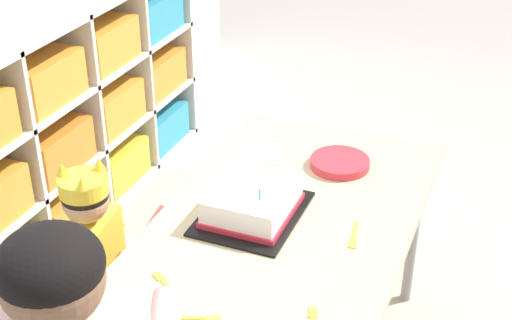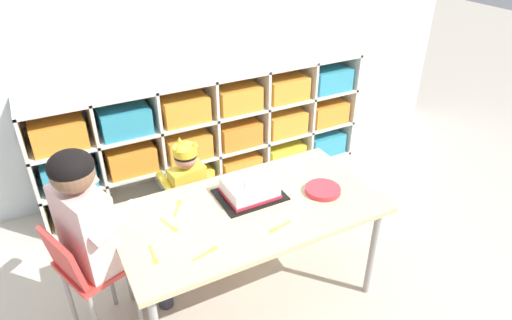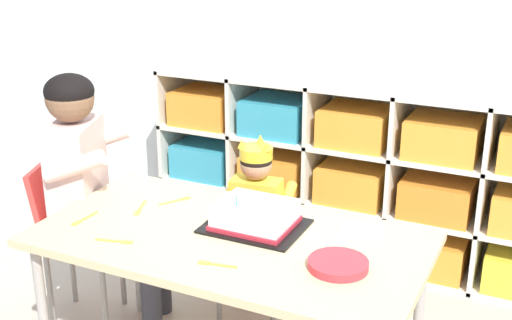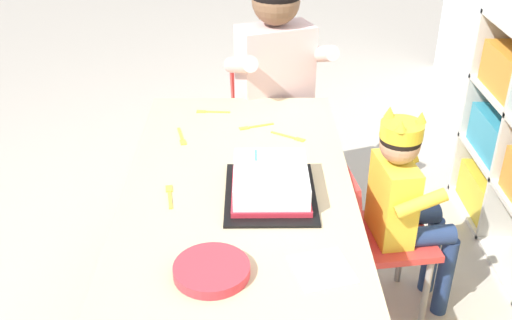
# 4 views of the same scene
# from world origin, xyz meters

# --- Properties ---
(activity_table) EXTENTS (1.34, 0.70, 0.63)m
(activity_table) POSITION_xyz_m (0.00, 0.00, 0.58)
(activity_table) COLOR #D1B789
(activity_table) RESTS_ON ground
(classroom_chair_blue) EXTENTS (0.34, 0.37, 0.61)m
(classroom_chair_blue) POSITION_xyz_m (-0.14, 0.46, 0.35)
(classroom_chair_blue) COLOR red
(classroom_chair_blue) RESTS_ON ground
(child_with_crown) EXTENTS (0.32, 0.32, 0.80)m
(child_with_crown) POSITION_xyz_m (-0.15, 0.56, 0.49)
(child_with_crown) COLOR yellow
(child_with_crown) RESTS_ON ground
(classroom_chair_adult_side) EXTENTS (0.39, 0.40, 0.71)m
(classroom_chair_adult_side) POSITION_xyz_m (-0.81, 0.12, 0.46)
(classroom_chair_adult_side) COLOR red
(classroom_chair_adult_side) RESTS_ON ground
(adult_helper_seated) EXTENTS (0.48, 0.46, 1.09)m
(adult_helper_seated) POSITION_xyz_m (-0.71, 0.16, 0.68)
(adult_helper_seated) COLOR beige
(adult_helper_seated) RESTS_ON ground
(birthday_cake_on_tray) EXTENTS (0.34, 0.27, 0.13)m
(birthday_cake_on_tray) POSITION_xyz_m (0.05, 0.10, 0.66)
(birthday_cake_on_tray) COLOR black
(birthday_cake_on_tray) RESTS_ON activity_table
(paper_plate_stack) EXTENTS (0.19, 0.19, 0.03)m
(paper_plate_stack) POSITION_xyz_m (0.41, -0.06, 0.64)
(paper_plate_stack) COLOR #DB333D
(paper_plate_stack) RESTS_ON activity_table
(paper_napkin_square) EXTENTS (0.17, 0.17, 0.00)m
(paper_napkin_square) POSITION_xyz_m (0.39, 0.21, 0.63)
(paper_napkin_square) COLOR white
(paper_napkin_square) RESTS_ON activity_table
(fork_near_cake_tray) EXTENTS (0.13, 0.05, 0.00)m
(fork_near_cake_tray) POSITION_xyz_m (-0.32, -0.21, 0.63)
(fork_near_cake_tray) COLOR yellow
(fork_near_cake_tray) RESTS_ON activity_table
(fork_by_napkin) EXTENTS (0.06, 0.13, 0.00)m
(fork_by_napkin) POSITION_xyz_m (-0.40, 0.05, 0.63)
(fork_by_napkin) COLOR yellow
(fork_by_napkin) RESTS_ON activity_table
(fork_scattered_mid_table) EXTENTS (0.08, 0.12, 0.00)m
(fork_scattered_mid_table) POSITION_xyz_m (-0.32, 0.18, 0.63)
(fork_scattered_mid_table) COLOR yellow
(fork_scattered_mid_table) RESTS_ON activity_table
(fork_at_table_front_edge) EXTENTS (0.13, 0.04, 0.00)m
(fork_at_table_front_edge) POSITION_xyz_m (0.05, -0.20, 0.63)
(fork_at_table_front_edge) COLOR yellow
(fork_at_table_front_edge) RESTS_ON activity_table
(fork_beside_plate_stack) EXTENTS (0.02, 0.13, 0.00)m
(fork_beside_plate_stack) POSITION_xyz_m (-0.53, -0.11, 0.63)
(fork_beside_plate_stack) COLOR yellow
(fork_beside_plate_stack) RESTS_ON activity_table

